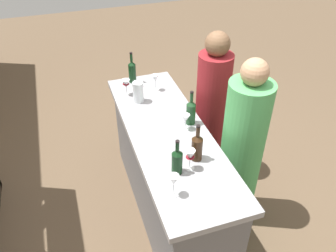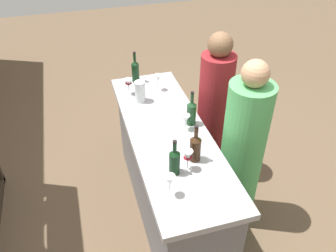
{
  "view_description": "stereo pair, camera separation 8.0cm",
  "coord_description": "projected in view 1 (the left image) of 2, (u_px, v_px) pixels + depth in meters",
  "views": [
    {
      "loc": [
        -2.04,
        0.68,
        2.6
      ],
      "look_at": [
        0.0,
        0.0,
        0.98
      ],
      "focal_mm": 37.05,
      "sensor_mm": 36.0,
      "label": 1
    },
    {
      "loc": [
        -2.07,
        0.6,
        2.6
      ],
      "look_at": [
        0.0,
        0.0,
        0.98
      ],
      "focal_mm": 37.05,
      "sensor_mm": 36.0,
      "label": 2
    }
  ],
  "objects": [
    {
      "name": "ground_plane",
      "position": [
        168.0,
        209.0,
        3.28
      ],
      "size": [
        12.0,
        12.0,
        0.0
      ],
      "primitive_type": "plane",
      "color": "brown"
    },
    {
      "name": "bar_counter",
      "position": [
        168.0,
        173.0,
        3.0
      ],
      "size": [
        1.88,
        0.61,
        0.93
      ],
      "color": "slate",
      "rests_on": "ground"
    },
    {
      "name": "wine_bottle_leftmost_dark_green",
      "position": [
        177.0,
        161.0,
        2.29
      ],
      "size": [
        0.07,
        0.07,
        0.27
      ],
      "color": "black",
      "rests_on": "bar_counter"
    },
    {
      "name": "wine_bottle_second_left_amber_brown",
      "position": [
        197.0,
        147.0,
        2.4
      ],
      "size": [
        0.08,
        0.08,
        0.29
      ],
      "color": "#331E0F",
      "rests_on": "bar_counter"
    },
    {
      "name": "wine_bottle_center_olive_green",
      "position": [
        191.0,
        112.0,
        2.74
      ],
      "size": [
        0.07,
        0.07,
        0.3
      ],
      "color": "#193D1E",
      "rests_on": "bar_counter"
    },
    {
      "name": "wine_bottle_second_right_dark_green",
      "position": [
        132.0,
        71.0,
        3.28
      ],
      "size": [
        0.07,
        0.07,
        0.3
      ],
      "color": "black",
      "rests_on": "bar_counter"
    },
    {
      "name": "wine_glass_near_left",
      "position": [
        185.0,
        119.0,
        2.69
      ],
      "size": [
        0.07,
        0.07,
        0.13
      ],
      "color": "white",
      "rests_on": "bar_counter"
    },
    {
      "name": "wine_glass_near_center",
      "position": [
        155.0,
        79.0,
        3.16
      ],
      "size": [
        0.07,
        0.07,
        0.16
      ],
      "color": "white",
      "rests_on": "bar_counter"
    },
    {
      "name": "wine_glass_near_right",
      "position": [
        190.0,
        156.0,
        2.32
      ],
      "size": [
        0.07,
        0.07,
        0.16
      ],
      "color": "white",
      "rests_on": "bar_counter"
    },
    {
      "name": "wine_glass_far_left",
      "position": [
        174.0,
        181.0,
        2.13
      ],
      "size": [
        0.07,
        0.07,
        0.16
      ],
      "color": "white",
      "rests_on": "bar_counter"
    },
    {
      "name": "wine_glass_far_center",
      "position": [
        126.0,
        84.0,
        3.09
      ],
      "size": [
        0.07,
        0.07,
        0.15
      ],
      "color": "white",
      "rests_on": "bar_counter"
    },
    {
      "name": "water_pitcher",
      "position": [
        138.0,
        92.0,
        3.01
      ],
      "size": [
        0.09,
        0.09,
        0.19
      ],
      "color": "silver",
      "rests_on": "bar_counter"
    },
    {
      "name": "person_left_guest",
      "position": [
        211.0,
        112.0,
        3.33
      ],
      "size": [
        0.36,
        0.36,
        1.52
      ],
      "rotation": [
        0.0,
        0.0,
        1.41
      ],
      "color": "maroon",
      "rests_on": "ground"
    },
    {
      "name": "person_center_guest",
      "position": [
        241.0,
        152.0,
        2.85
      ],
      "size": [
        0.38,
        0.38,
        1.55
      ],
      "rotation": [
        0.0,
        0.0,
        1.68
      ],
      "color": "#4CA559",
      "rests_on": "ground"
    }
  ]
}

